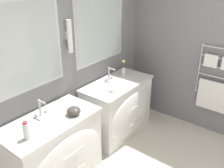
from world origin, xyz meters
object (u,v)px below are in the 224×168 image
vanity_left (56,151)px  amenity_bowl (74,111)px  flower_vase (124,69)px  vanity_right (119,108)px  toiletry_bottle (26,131)px

vanity_left → amenity_bowl: amenity_bowl is taller
vanity_left → flower_vase: (1.49, 0.12, 0.52)m
vanity_right → toiletry_bottle: bearing=-177.9°
toiletry_bottle → amenity_bowl: 0.58m
vanity_left → flower_vase: bearing=4.5°
vanity_right → amenity_bowl: 1.09m
toiletry_bottle → flower_vase: size_ratio=0.76×
vanity_left → amenity_bowl: bearing=-22.1°
flower_vase → toiletry_bottle: bearing=-174.5°
amenity_bowl → flower_vase: (1.26, 0.21, 0.06)m
amenity_bowl → toiletry_bottle: bearing=176.2°
toiletry_bottle → flower_vase: (1.84, 0.18, 0.01)m
vanity_right → toiletry_bottle: 1.65m
vanity_right → flower_vase: size_ratio=4.35×
vanity_right → vanity_left: bearing=180.0°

